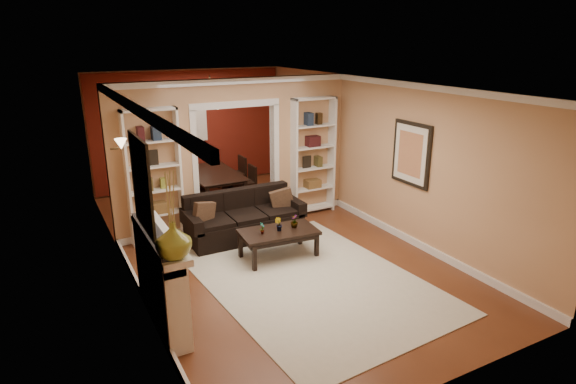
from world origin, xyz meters
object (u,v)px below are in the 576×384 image
sofa (244,216)px  dining_table (215,186)px  bookshelf_right (313,156)px  fireplace (163,279)px  coffee_table (279,244)px  bookshelf_left (154,177)px

sofa → dining_table: (0.25, 2.19, -0.09)m
bookshelf_right → fireplace: bookshelf_right is taller
fireplace → dining_table: fireplace is taller
coffee_table → dining_table: 3.19m
sofa → bookshelf_left: bearing=157.1°
sofa → fireplace: fireplace is taller
sofa → bookshelf_right: (1.73, 0.58, 0.75)m
bookshelf_right → dining_table: (-1.48, 1.61, -0.84)m
coffee_table → bookshelf_left: bookshelf_left is taller
coffee_table → bookshelf_left: size_ratio=0.53×
bookshelf_left → fireplace: size_ratio=1.35×
bookshelf_right → bookshelf_left: bearing=180.0°
fireplace → bookshelf_right: bearing=34.8°
bookshelf_left → coffee_table: bearing=-45.9°
fireplace → dining_table: bearing=62.4°
coffee_table → fireplace: 2.31m
coffee_table → bookshelf_right: (1.57, 1.58, 0.92)m
sofa → coffee_table: bearing=-80.8°
coffee_table → bookshelf_left: (-1.53, 1.58, 0.92)m
coffee_table → bookshelf_right: size_ratio=0.53×
fireplace → dining_table: size_ratio=0.95×
sofa → bookshelf_right: bookshelf_right is taller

